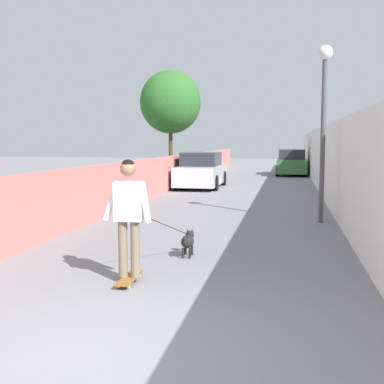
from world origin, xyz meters
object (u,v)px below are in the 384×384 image
(person_skateboarder, at_px, (129,209))
(car_far, at_px, (292,163))
(skateboard, at_px, (129,278))
(lamp_post, at_px, (324,102))
(car_near, at_px, (201,171))
(tree_left_near, at_px, (170,102))
(dog, at_px, (188,241))

(person_skateboarder, relative_size, car_far, 0.40)
(skateboard, xyz_separation_m, person_skateboarder, (0.00, -0.00, 1.00))
(lamp_post, bearing_deg, skateboard, 152.79)
(person_skateboarder, relative_size, car_near, 0.40)
(tree_left_near, bearing_deg, lamp_post, -148.88)
(skateboard, distance_m, car_far, 23.41)
(lamp_post, relative_size, person_skateboarder, 2.57)
(car_far, bearing_deg, tree_left_near, 139.30)
(tree_left_near, bearing_deg, car_far, -40.70)
(dog, distance_m, car_near, 12.78)
(car_far, bearing_deg, person_skateboarder, 174.08)
(person_skateboarder, distance_m, car_near, 14.43)
(skateboard, height_order, dog, dog)
(tree_left_near, relative_size, car_far, 1.29)
(person_skateboarder, bearing_deg, car_near, 6.02)
(skateboard, relative_size, person_skateboarder, 0.48)
(lamp_post, bearing_deg, tree_left_near, 31.12)
(tree_left_near, height_order, lamp_post, tree_left_near)
(skateboard, relative_size, car_near, 0.19)
(person_skateboarder, bearing_deg, dog, -15.83)
(tree_left_near, xyz_separation_m, skateboard, (-16.50, -3.41, -3.82))
(tree_left_near, relative_size, skateboard, 6.70)
(car_near, relative_size, car_far, 1.00)
(tree_left_near, distance_m, person_skateboarder, 17.09)
(skateboard, bearing_deg, dog, -15.83)
(skateboard, bearing_deg, lamp_post, -27.21)
(skateboard, height_order, person_skateboarder, person_skateboarder)
(skateboard, height_order, car_far, car_far)
(skateboard, distance_m, car_near, 14.44)
(person_skateboarder, bearing_deg, skateboard, 90.00)
(tree_left_near, xyz_separation_m, person_skateboarder, (-16.50, -3.41, -2.82))
(lamp_post, height_order, dog, lamp_post)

